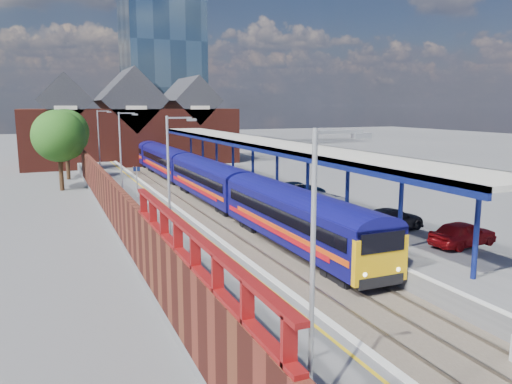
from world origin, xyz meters
TOP-DOWN VIEW (x-y plane):
  - ground at (0.00, 30.00)m, footprint 240.00×240.00m
  - ballast_bed at (0.00, 20.00)m, footprint 6.00×76.00m
  - rails at (0.00, 20.00)m, footprint 4.51×76.00m
  - left_platform at (-5.50, 20.00)m, footprint 5.00×76.00m
  - right_platform at (6.00, 20.00)m, footprint 6.00×76.00m
  - coping_left at (-3.15, 20.00)m, footprint 0.30×76.00m
  - coping_right at (3.15, 20.00)m, footprint 0.30×76.00m
  - yellow_line at (-3.75, 20.00)m, footprint 0.14×76.00m
  - train at (1.49, 32.66)m, footprint 2.87×65.90m
  - canopy at (5.48, 21.95)m, footprint 4.50×52.00m
  - lamp_post_a at (-6.36, -8.00)m, footprint 1.48×0.18m
  - lamp_post_b at (-6.36, 6.00)m, footprint 1.48×0.18m
  - lamp_post_c at (-6.36, 22.00)m, footprint 1.48×0.18m
  - lamp_post_d at (-6.36, 38.00)m, footprint 1.48×0.18m
  - platform_sign at (-5.00, 24.00)m, footprint 0.55×0.08m
  - brick_wall at (-8.10, 13.54)m, footprint 0.35×50.00m
  - station_building at (0.00, 58.00)m, footprint 30.00×12.12m
  - glass_tower at (10.00, 80.00)m, footprint 14.20×14.20m
  - tree_near at (-10.35, 35.91)m, footprint 5.20×5.20m
  - tree_far at (-9.35, 43.91)m, footprint 5.20×5.20m
  - parked_car_red at (8.50, 2.10)m, footprint 4.24×2.11m
  - parked_car_silver at (6.57, 13.80)m, footprint 3.95×1.64m
  - parked_car_dark at (7.04, 6.28)m, footprint 5.18×3.19m
  - parked_car_blue at (7.06, 18.30)m, footprint 4.76×2.25m

SIDE VIEW (x-z plane):
  - ground at x=0.00m, z-range 0.00..0.00m
  - ballast_bed at x=0.00m, z-range 0.00..0.06m
  - rails at x=0.00m, z-range 0.05..0.19m
  - left_platform at x=-5.50m, z-range 0.00..1.00m
  - right_platform at x=6.00m, z-range 0.00..1.00m
  - yellow_line at x=-3.75m, z-range 1.00..1.01m
  - coping_left at x=-3.15m, z-range 1.00..1.05m
  - coping_right at x=3.15m, z-range 1.00..1.05m
  - parked_car_silver at x=6.57m, z-range 1.00..2.27m
  - parked_car_blue at x=7.06m, z-range 1.00..2.32m
  - parked_car_red at x=8.50m, z-range 1.00..2.39m
  - parked_car_dark at x=7.04m, z-range 1.00..2.40m
  - train at x=1.49m, z-range 0.40..3.85m
  - brick_wall at x=-8.10m, z-range 0.52..4.38m
  - platform_sign at x=-5.00m, z-range 1.44..3.94m
  - lamp_post_a at x=-6.36m, z-range 1.49..8.49m
  - lamp_post_b at x=-6.36m, z-range 1.49..8.49m
  - lamp_post_c at x=-6.36m, z-range 1.49..8.49m
  - lamp_post_d at x=-6.36m, z-range 1.49..8.49m
  - canopy at x=5.48m, z-range 3.01..7.49m
  - tree_near at x=-10.35m, z-range 1.30..9.40m
  - tree_far at x=-9.35m, z-range 1.30..9.40m
  - station_building at x=0.00m, z-range -1.44..12.34m
  - glass_tower at x=10.00m, z-range 0.05..40.35m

